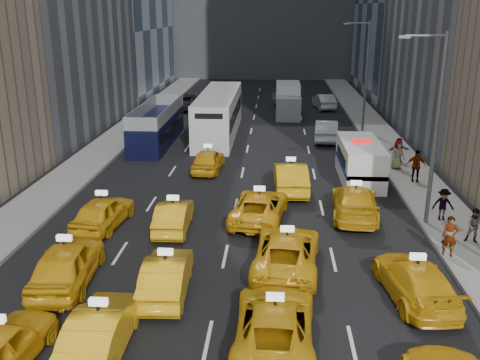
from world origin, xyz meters
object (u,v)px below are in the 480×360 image
object	(u,v)px
double_decker	(157,124)
box_truck	(288,100)
nypd_van	(360,162)
pedestrian_0	(450,236)
city_bus	(219,114)

from	to	relation	value
double_decker	box_truck	distance (m)	15.57
nypd_van	double_decker	distance (m)	16.42
double_decker	pedestrian_0	distance (m)	24.91
double_decker	city_bus	xyz separation A→B (m)	(4.42, 3.16, 0.25)
double_decker	pedestrian_0	bearing A→B (deg)	-51.27
box_truck	pedestrian_0	size ratio (longest dim) A/B	3.94
double_decker	pedestrian_0	world-z (taller)	double_decker
nypd_van	city_bus	bearing A→B (deg)	127.31
city_bus	box_truck	xyz separation A→B (m)	(5.77, 8.61, -0.23)
city_bus	box_truck	bearing A→B (deg)	58.77
city_bus	double_decker	bearing A→B (deg)	-141.80
city_bus	box_truck	distance (m)	10.37
double_decker	city_bus	bearing A→B (deg)	33.69
box_truck	double_decker	bearing A→B (deg)	-127.01
city_bus	pedestrian_0	world-z (taller)	city_bus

